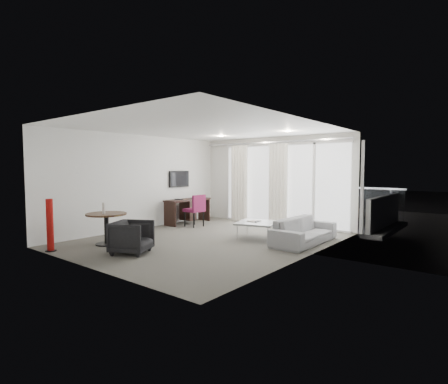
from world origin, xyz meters
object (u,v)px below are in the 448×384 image
Objects in this scene: red_lamp at (50,225)px; rattan_chair_b at (347,211)px; desk at (188,211)px; round_table at (107,229)px; sofa at (304,231)px; coffee_table at (257,230)px; desk_chair at (194,210)px; rattan_chair_a at (334,209)px; tub_armchair at (132,237)px.

red_lamp is 1.22× the size of rattan_chair_b.
round_table is (0.69, -3.26, -0.02)m from desk.
sofa is (3.70, 3.93, -0.25)m from red_lamp.
coffee_table is at bearing 101.98° from sofa.
desk is 0.81× the size of sofa.
desk is 1.48× the size of red_lamp.
desk_chair is 4.56m from rattan_chair_a.
tub_armchair is at bearing -112.40° from coffee_table.
desk is 4.68m from rattan_chair_a.
rattan_chair_b is (-0.07, 2.94, 0.15)m from sofa.
rattan_chair_b is (3.28, 5.80, 0.09)m from round_table.
sofa is at bearing 2.17° from desk_chair.
red_lamp is at bearing -85.44° from desk.
red_lamp is 4.52m from coffee_table.
desk_chair reaches higher than round_table.
sofa is (3.35, 2.86, -0.06)m from round_table.
desk_chair reaches higher than rattan_chair_a.
desk_chair is at bearing 92.71° from round_table.
desk is 4.34m from red_lamp.
rattan_chair_a is (0.34, 3.98, 0.17)m from coffee_table.
rattan_chair_a is at bearing 85.16° from coffee_table.
rattan_chair_b is at bearing 60.49° from round_table.
round_table is 7.09m from rattan_chair_a.
desk_chair is 4.02m from red_lamp.
desk is at bearing -166.71° from rattan_chair_b.
desk is 3.33m from round_table.
red_lamp is 5.40m from sofa.
red_lamp is (0.34, -4.33, 0.16)m from desk.
red_lamp reaches higher than sofa.
desk_chair is at bearing -29.12° from desk.
desk_chair reaches higher than coffee_table.
sofa is at bearing 46.70° from red_lamp.
round_table reaches higher than coffee_table.
red_lamp reaches higher than desk_chair.
desk is 2.21× the size of tub_armchair.
red_lamp is at bearing 95.05° from tub_armchair.
red_lamp is at bearing 136.70° from sofa.
coffee_table is 3.35m from rattan_chair_b.
rattan_chair_b is (0.71, -0.81, 0.07)m from rattan_chair_a.
coffee_table is (1.14, 2.77, -0.13)m from tub_armchair.
desk is 1.70× the size of desk_chair.
red_lamp is 1.20× the size of coffee_table.
desk_chair is at bearing -5.72° from tub_armchair.
red_lamp reaches higher than coffee_table.
round_table reaches higher than tub_armchair.
red_lamp is at bearing -89.40° from desk_chair.
sofa is at bearing -5.60° from desk.
round_table is 0.45× the size of sofa.
round_table is 0.98× the size of coffee_table.
round_table reaches higher than sofa.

